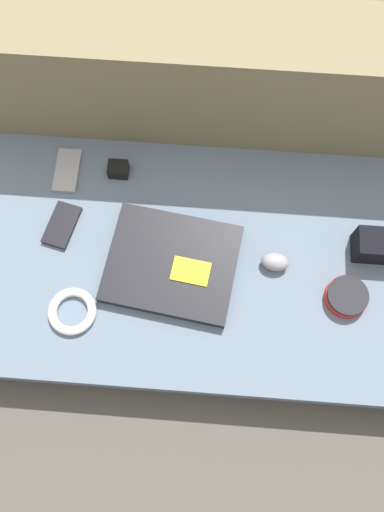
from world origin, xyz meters
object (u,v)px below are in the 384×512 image
(phone_silver, at_px, (67,171))
(charger_brick, at_px, (118,169))
(laptop, at_px, (172,264))
(speaker_puck, at_px, (347,296))
(computer_mouse, at_px, (275,263))
(phone_black, at_px, (62,225))
(camera_pouch, at_px, (376,246))

(phone_silver, bearing_deg, charger_brick, 2.75)
(laptop, relative_size, charger_brick, 6.71)
(laptop, xyz_separation_m, speaker_puck, (0.42, -0.05, 0.00))
(computer_mouse, xyz_separation_m, phone_silver, (-0.54, 0.22, -0.01))
(laptop, xyz_separation_m, phone_silver, (-0.30, 0.24, -0.01))
(phone_silver, distance_m, phone_black, 0.15)
(phone_silver, xyz_separation_m, camera_pouch, (0.79, -0.16, 0.03))
(computer_mouse, distance_m, charger_brick, 0.47)
(computer_mouse, height_order, phone_black, computer_mouse)
(computer_mouse, xyz_separation_m, camera_pouch, (0.24, 0.06, 0.02))
(camera_pouch, distance_m, charger_brick, 0.67)
(phone_silver, xyz_separation_m, charger_brick, (0.14, 0.01, 0.01))
(computer_mouse, distance_m, camera_pouch, 0.25)
(speaker_puck, relative_size, phone_black, 0.79)
(laptop, bearing_deg, speaker_puck, 0.99)
(camera_pouch, height_order, charger_brick, camera_pouch)
(speaker_puck, xyz_separation_m, charger_brick, (-0.58, 0.29, 0.00))
(speaker_puck, distance_m, phone_black, 0.72)
(computer_mouse, xyz_separation_m, charger_brick, (-0.41, 0.22, -0.00))
(laptop, distance_m, phone_black, 0.30)
(camera_pouch, bearing_deg, speaker_puck, -118.55)
(speaker_puck, relative_size, charger_brick, 2.00)
(laptop, relative_size, computer_mouse, 4.82)
(computer_mouse, bearing_deg, charger_brick, 157.00)
(camera_pouch, xyz_separation_m, charger_brick, (-0.65, 0.17, -0.02))
(speaker_puck, bearing_deg, camera_pouch, 61.45)
(camera_pouch, bearing_deg, charger_brick, 165.50)
(speaker_puck, height_order, charger_brick, charger_brick)
(camera_pouch, relative_size, charger_brick, 2.05)
(laptop, height_order, camera_pouch, camera_pouch)
(laptop, height_order, speaker_puck, same)
(laptop, bearing_deg, phone_silver, 149.11)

